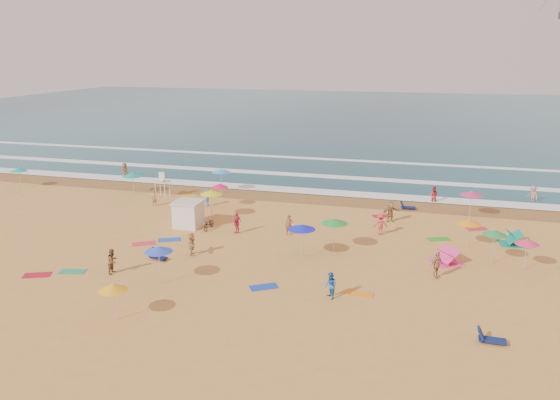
# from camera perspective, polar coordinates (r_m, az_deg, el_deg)

# --- Properties ---
(ground) EXTENTS (220.00, 220.00, 0.00)m
(ground) POSITION_cam_1_polar(r_m,az_deg,el_deg) (42.25, -3.95, -3.92)
(ground) COLOR gold
(ground) RESTS_ON ground
(ocean) EXTENTS (220.00, 140.00, 0.18)m
(ocean) POSITION_cam_1_polar(r_m,az_deg,el_deg) (123.10, 9.15, 8.72)
(ocean) COLOR #0C4756
(ocean) RESTS_ON ground
(wet_sand) EXTENTS (220.00, 220.00, 0.00)m
(wet_sand) POSITION_cam_1_polar(r_m,az_deg,el_deg) (53.67, 0.44, 0.35)
(wet_sand) COLOR olive
(wet_sand) RESTS_ON ground
(surf_foam) EXTENTS (200.00, 18.70, 0.05)m
(surf_foam) POSITION_cam_1_polar(r_m,az_deg,el_deg) (61.96, 2.55, 2.48)
(surf_foam) COLOR white
(surf_foam) RESTS_ON ground
(cabana) EXTENTS (2.00, 2.00, 2.00)m
(cabana) POSITION_cam_1_polar(r_m,az_deg,el_deg) (45.09, -9.55, -1.51)
(cabana) COLOR white
(cabana) RESTS_ON ground
(cabana_roof) EXTENTS (2.20, 2.20, 0.12)m
(cabana_roof) POSITION_cam_1_polar(r_m,az_deg,el_deg) (44.80, -9.61, -0.21)
(cabana_roof) COLOR silver
(cabana_roof) RESTS_ON cabana
(bicycle) EXTENTS (0.69, 1.76, 0.91)m
(bicycle) POSITION_cam_1_polar(r_m,az_deg,el_deg) (44.25, -7.45, -2.49)
(bicycle) COLOR black
(bicycle) RESTS_ON ground
(lifeguard_stand) EXTENTS (1.20, 1.20, 2.10)m
(lifeguard_stand) POSITION_cam_1_polar(r_m,az_deg,el_deg) (54.58, -12.19, 1.38)
(lifeguard_stand) COLOR white
(lifeguard_stand) RESTS_ON ground
(beach_umbrellas) EXTENTS (57.02, 28.57, 0.80)m
(beach_umbrellas) POSITION_cam_1_polar(r_m,az_deg,el_deg) (42.94, -5.10, -0.62)
(beach_umbrellas) COLOR orange
(beach_umbrellas) RESTS_ON ground
(loungers) EXTENTS (60.04, 23.51, 0.34)m
(loungers) POSITION_cam_1_polar(r_m,az_deg,el_deg) (37.28, 5.06, -6.36)
(loungers) COLOR #0F134B
(loungers) RESTS_ON ground
(towels) EXTENTS (29.79, 22.21, 0.03)m
(towels) POSITION_cam_1_polar(r_m,az_deg,el_deg) (40.70, -2.27, -4.64)
(towels) COLOR #B21628
(towels) RESTS_ON ground
(popup_tents) EXTENTS (7.22, 7.21, 1.20)m
(popup_tents) POSITION_cam_1_polar(r_m,az_deg,el_deg) (41.34, 20.36, -4.45)
(popup_tents) COLOR #F1358A
(popup_tents) RESTS_ON ground
(beachgoers) EXTENTS (52.41, 26.74, 2.10)m
(beachgoers) POSITION_cam_1_polar(r_m,az_deg,el_deg) (44.89, 0.73, -1.64)
(beachgoers) COLOR #2666B3
(beachgoers) RESTS_ON ground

